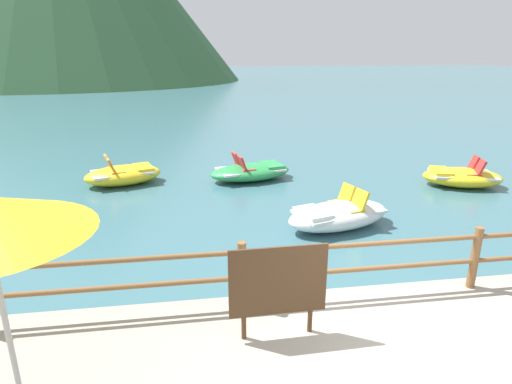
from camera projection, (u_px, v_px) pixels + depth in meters
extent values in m
plane|color=#3D6B75|center=(214.00, 93.00, 42.35)|extent=(200.00, 200.00, 0.00)
cylinder|color=brown|center=(242.00, 275.00, 5.67)|extent=(0.12, 0.12, 0.95)
cylinder|color=brown|center=(475.00, 258.00, 6.15)|extent=(0.12, 0.12, 0.95)
cylinder|color=brown|center=(365.00, 244.00, 5.80)|extent=(23.80, 0.07, 0.07)
cylinder|color=brown|center=(363.00, 269.00, 5.92)|extent=(23.80, 0.07, 0.07)
cube|color=silver|center=(278.00, 280.00, 4.99)|extent=(1.10, 0.07, 0.80)
cube|color=#4C331E|center=(278.00, 281.00, 4.97)|extent=(1.18, 0.06, 0.88)
cylinder|color=#4C331E|center=(244.00, 326.00, 5.10)|extent=(0.06, 0.06, 0.35)
cylinder|color=#4C331E|center=(310.00, 319.00, 5.23)|extent=(0.06, 0.06, 0.35)
cylinder|color=#B2B2B7|center=(8.00, 332.00, 3.66)|extent=(0.05, 0.05, 2.00)
ellipsoid|color=yellow|center=(462.00, 177.00, 12.42)|extent=(2.51, 1.92, 0.51)
cube|color=silver|center=(463.00, 174.00, 12.39)|extent=(1.97, 1.55, 0.06)
cube|color=red|center=(466.00, 170.00, 12.60)|extent=(0.50, 0.50, 0.08)
cube|color=red|center=(474.00, 163.00, 12.51)|extent=(0.31, 0.44, 0.43)
cube|color=red|center=(472.00, 175.00, 12.09)|extent=(0.50, 0.50, 0.08)
cube|color=red|center=(480.00, 167.00, 12.00)|extent=(0.31, 0.44, 0.43)
cube|color=yellow|center=(441.00, 172.00, 12.45)|extent=(0.73, 1.04, 0.12)
ellipsoid|color=green|center=(250.00, 172.00, 13.04)|extent=(2.76, 1.85, 0.48)
cube|color=silver|center=(250.00, 169.00, 13.01)|extent=(2.17, 1.50, 0.06)
cube|color=red|center=(248.00, 170.00, 12.69)|extent=(0.48, 0.48, 0.08)
cube|color=red|center=(242.00, 163.00, 12.56)|extent=(0.29, 0.44, 0.43)
cube|color=red|center=(242.00, 166.00, 13.15)|extent=(0.48, 0.48, 0.08)
cube|color=red|center=(236.00, 159.00, 13.02)|extent=(0.29, 0.44, 0.43)
cube|color=green|center=(271.00, 165.00, 13.24)|extent=(0.75, 1.02, 0.12)
ellipsoid|color=white|center=(339.00, 215.00, 9.43)|extent=(2.73, 1.86, 0.55)
cube|color=silver|center=(339.00, 211.00, 9.40)|extent=(2.14, 1.50, 0.06)
cube|color=yellow|center=(340.00, 204.00, 9.66)|extent=(0.50, 0.50, 0.08)
cube|color=yellow|center=(347.00, 194.00, 9.66)|extent=(0.31, 0.44, 0.43)
cube|color=yellow|center=(353.00, 210.00, 9.25)|extent=(0.50, 0.50, 0.08)
cube|color=yellow|center=(360.00, 200.00, 9.25)|extent=(0.31, 0.44, 0.43)
cube|color=white|center=(313.00, 213.00, 9.10)|extent=(0.77, 0.95, 0.12)
ellipsoid|color=yellow|center=(123.00, 175.00, 12.58)|extent=(2.49, 1.90, 0.55)
cube|color=silver|center=(123.00, 172.00, 12.55)|extent=(1.96, 1.53, 0.06)
cube|color=orange|center=(118.00, 172.00, 12.24)|extent=(0.50, 0.50, 0.08)
cube|color=orange|center=(111.00, 166.00, 12.09)|extent=(0.32, 0.44, 0.43)
cube|color=orange|center=(115.00, 168.00, 12.67)|extent=(0.50, 0.50, 0.08)
cube|color=orange|center=(108.00, 162.00, 12.53)|extent=(0.32, 0.44, 0.43)
cube|color=yellow|center=(143.00, 168.00, 12.78)|extent=(0.74, 1.00, 0.12)
cone|color=#284C2D|center=(140.00, 15.00, 67.52)|extent=(27.53, 27.53, 19.28)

